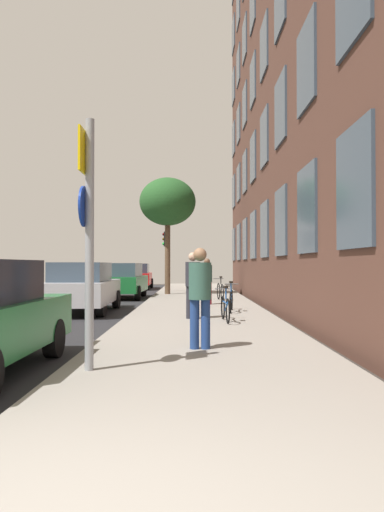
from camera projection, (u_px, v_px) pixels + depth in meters
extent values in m
plane|color=#332D28|center=(104.00, 307.00, 17.41)|extent=(41.80, 41.80, 0.00)
cube|color=#232326|center=(47.00, 307.00, 17.42)|extent=(7.00, 38.00, 0.01)
cube|color=gray|center=(200.00, 306.00, 17.41)|extent=(4.20, 38.00, 0.12)
cube|color=#513328|center=(273.00, 21.00, 17.09)|extent=(0.50, 27.00, 20.62)
cube|color=#384756|center=(355.00, 187.00, 7.58)|extent=(0.06, 1.65, 1.97)
cube|color=#384756|center=(308.00, 210.00, 10.70)|extent=(0.06, 1.65, 1.97)
cube|color=#384756|center=(282.00, 222.00, 13.83)|extent=(0.06, 1.65, 1.97)
cube|color=#384756|center=(265.00, 230.00, 16.95)|extent=(0.06, 1.65, 1.97)
cube|color=#384756|center=(254.00, 235.00, 20.08)|extent=(0.06, 1.65, 1.97)
cube|color=#384756|center=(246.00, 239.00, 23.20)|extent=(0.06, 1.65, 1.97)
cube|color=#384756|center=(240.00, 242.00, 26.33)|extent=(0.06, 1.65, 1.97)
cube|color=#384756|center=(235.00, 245.00, 29.45)|extent=(0.06, 1.65, 1.97)
cube|color=#384756|center=(307.00, 65.00, 10.76)|extent=(0.06, 1.65, 1.97)
cube|color=#384756|center=(281.00, 110.00, 13.89)|extent=(0.06, 1.65, 1.97)
cube|color=#384756|center=(265.00, 138.00, 17.01)|extent=(0.06, 1.65, 1.97)
cube|color=#384756|center=(254.00, 158.00, 20.14)|extent=(0.06, 1.65, 1.97)
cube|color=#384756|center=(246.00, 172.00, 23.26)|extent=(0.06, 1.65, 1.97)
cube|color=#384756|center=(239.00, 183.00, 26.39)|extent=(0.06, 1.65, 1.97)
cube|color=#384756|center=(235.00, 192.00, 29.51)|extent=(0.06, 1.65, 1.97)
cube|color=#384756|center=(265.00, 48.00, 17.07)|extent=(0.06, 1.65, 1.97)
cube|color=#384756|center=(254.00, 81.00, 20.20)|extent=(0.06, 1.65, 1.97)
cube|color=#384756|center=(246.00, 106.00, 23.32)|extent=(0.06, 1.65, 1.97)
cube|color=#384756|center=(239.00, 124.00, 26.44)|extent=(0.06, 1.65, 1.97)
cube|color=#384756|center=(234.00, 139.00, 29.57)|extent=(0.06, 1.65, 1.97)
cube|color=#384756|center=(254.00, 5.00, 20.25)|extent=(0.06, 1.65, 1.97)
cube|color=#384756|center=(245.00, 39.00, 23.38)|extent=(0.06, 1.65, 1.97)
cube|color=#384756|center=(239.00, 66.00, 26.50)|extent=(0.06, 1.65, 1.97)
cube|color=#384756|center=(234.00, 87.00, 29.63)|extent=(0.06, 1.65, 1.97)
cube|color=#384756|center=(239.00, 8.00, 26.56)|extent=(0.06, 1.65, 1.97)
cube|color=#384756|center=(234.00, 35.00, 29.69)|extent=(0.06, 1.65, 1.97)
cylinder|color=gray|center=(91.00, 244.00, 6.54)|extent=(0.12, 0.12, 3.45)
cube|color=yellow|center=(85.00, 152.00, 6.56)|extent=(0.03, 0.60, 0.60)
cylinder|color=#14339E|center=(85.00, 207.00, 6.55)|extent=(0.03, 0.56, 0.56)
cylinder|color=black|center=(170.00, 261.00, 25.89)|extent=(0.12, 0.12, 3.28)
cube|color=black|center=(167.00, 239.00, 25.91)|extent=(0.20, 0.24, 0.80)
sphere|color=#4B0707|center=(165.00, 234.00, 25.91)|extent=(0.16, 0.16, 0.16)
sphere|color=#523707|center=(165.00, 239.00, 25.91)|extent=(0.16, 0.16, 0.16)
sphere|color=green|center=(165.00, 244.00, 25.90)|extent=(0.16, 0.16, 0.16)
cylinder|color=brown|center=(169.00, 256.00, 23.47)|extent=(0.27, 0.27, 3.72)
ellipsoid|color=#235123|center=(169.00, 202.00, 23.52)|extent=(2.77, 2.77, 2.36)
torus|color=black|center=(224.00, 307.00, 12.61)|extent=(0.07, 0.62, 0.62)
torus|color=black|center=(229.00, 311.00, 11.62)|extent=(0.07, 0.62, 0.62)
cylinder|color=#194C99|center=(226.00, 302.00, 12.12)|extent=(0.09, 0.84, 0.04)
cylinder|color=#194C99|center=(227.00, 306.00, 11.87)|extent=(0.07, 0.51, 0.28)
cylinder|color=#194C99|center=(227.00, 293.00, 11.97)|extent=(0.04, 0.04, 0.28)
cube|color=black|center=(227.00, 287.00, 11.98)|extent=(0.10, 0.24, 0.06)
cylinder|color=#4C4C4C|center=(224.00, 289.00, 12.62)|extent=(0.42, 0.05, 0.03)
torus|color=black|center=(233.00, 300.00, 15.23)|extent=(0.12, 0.64, 0.64)
torus|color=black|center=(231.00, 302.00, 14.15)|extent=(0.12, 0.64, 0.64)
cylinder|color=#194C99|center=(232.00, 295.00, 14.69)|extent=(0.15, 0.92, 0.04)
cylinder|color=#194C99|center=(232.00, 298.00, 14.42)|extent=(0.11, 0.56, 0.30)
cylinder|color=#194C99|center=(232.00, 287.00, 14.53)|extent=(0.04, 0.04, 0.28)
cube|color=black|center=(232.00, 282.00, 14.53)|extent=(0.10, 0.24, 0.06)
cylinder|color=#4C4C4C|center=(233.00, 284.00, 15.24)|extent=(0.42, 0.08, 0.03)
torus|color=black|center=(219.00, 291.00, 19.76)|extent=(0.10, 0.68, 0.68)
torus|color=black|center=(223.00, 293.00, 18.77)|extent=(0.10, 0.68, 0.68)
cylinder|color=black|center=(221.00, 287.00, 19.27)|extent=(0.12, 0.85, 0.04)
cylinder|color=black|center=(222.00, 290.00, 19.02)|extent=(0.09, 0.51, 0.28)
cylinder|color=black|center=(222.00, 281.00, 19.12)|extent=(0.04, 0.04, 0.28)
cube|color=black|center=(222.00, 277.00, 19.13)|extent=(0.10, 0.24, 0.06)
cylinder|color=#4C4C4C|center=(219.00, 279.00, 19.77)|extent=(0.42, 0.07, 0.03)
cylinder|color=navy|center=(195.00, 324.00, 8.16)|extent=(0.16, 0.16, 0.84)
cylinder|color=navy|center=(207.00, 324.00, 8.16)|extent=(0.16, 0.16, 0.84)
cylinder|color=#33594C|center=(201.00, 281.00, 8.18)|extent=(0.40, 0.40, 0.63)
sphere|color=#936B4C|center=(201.00, 254.00, 8.18)|extent=(0.23, 0.23, 0.23)
cylinder|color=#26262D|center=(190.00, 302.00, 12.74)|extent=(0.16, 0.16, 0.86)
cylinder|color=#26262D|center=(197.00, 302.00, 12.74)|extent=(0.16, 0.16, 0.86)
cylinder|color=#26262D|center=(194.00, 274.00, 12.75)|extent=(0.41, 0.41, 0.65)
sphere|color=tan|center=(194.00, 257.00, 12.76)|extent=(0.23, 0.23, 0.23)
cylinder|color=maroon|center=(205.00, 293.00, 17.29)|extent=(0.15, 0.15, 0.82)
cylinder|color=maroon|center=(210.00, 293.00, 17.29)|extent=(0.15, 0.15, 0.82)
cylinder|color=#33594C|center=(208.00, 273.00, 17.30)|extent=(0.40, 0.40, 0.61)
sphere|color=brown|center=(208.00, 261.00, 17.31)|extent=(0.22, 0.22, 0.22)
cylinder|color=black|center=(55.00, 338.00, 7.98)|extent=(0.22, 0.64, 0.64)
cube|color=#B7B7BC|center=(84.00, 292.00, 15.53)|extent=(2.01, 4.51, 0.70)
cube|color=#384756|center=(82.00, 272.00, 15.32)|extent=(1.66, 2.54, 0.60)
cylinder|color=black|center=(69.00, 299.00, 16.95)|extent=(0.22, 0.64, 0.64)
cylinder|color=black|center=(117.00, 299.00, 16.95)|extent=(0.22, 0.64, 0.64)
cylinder|color=black|center=(43.00, 306.00, 14.10)|extent=(0.22, 0.64, 0.64)
cylinder|color=black|center=(102.00, 306.00, 14.09)|extent=(0.22, 0.64, 0.64)
cube|color=#19662D|center=(123.00, 284.00, 21.92)|extent=(2.01, 4.07, 0.70)
cube|color=#384756|center=(123.00, 270.00, 21.74)|extent=(1.65, 2.30, 0.60)
cylinder|color=black|center=(109.00, 290.00, 23.20)|extent=(0.22, 0.64, 0.64)
cylinder|color=black|center=(145.00, 290.00, 23.20)|extent=(0.22, 0.64, 0.64)
cylinder|color=black|center=(99.00, 293.00, 20.64)|extent=(0.22, 0.64, 0.64)
cylinder|color=black|center=(139.00, 293.00, 20.63)|extent=(0.22, 0.64, 0.64)
cube|color=red|center=(138.00, 278.00, 30.37)|extent=(1.89, 4.23, 0.70)
cube|color=#2D3847|center=(138.00, 268.00, 30.17)|extent=(1.54, 2.39, 0.60)
cylinder|color=black|center=(129.00, 283.00, 31.70)|extent=(0.22, 0.64, 0.64)
cylinder|color=black|center=(152.00, 283.00, 31.69)|extent=(0.22, 0.64, 0.64)
cylinder|color=black|center=(123.00, 285.00, 29.03)|extent=(0.22, 0.64, 0.64)
cylinder|color=black|center=(148.00, 285.00, 29.03)|extent=(0.22, 0.64, 0.64)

